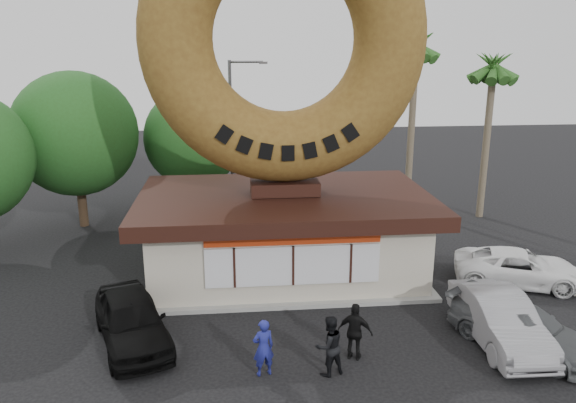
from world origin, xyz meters
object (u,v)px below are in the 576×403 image
(person_center, at_px, (329,346))
(person_right, at_px, (355,332))
(car_silver, at_px, (500,319))
(giant_donut, at_px, (284,40))
(car_white, at_px, (519,268))
(donut_shop, at_px, (285,231))
(street_lamp, at_px, (234,126))
(car_black, at_px, (132,320))
(person_left, at_px, (263,348))
(car_grey, at_px, (522,327))

(person_center, bearing_deg, person_right, -162.87)
(person_center, bearing_deg, car_silver, 171.13)
(giant_donut, bearing_deg, car_white, -12.71)
(donut_shop, height_order, street_lamp, street_lamp)
(car_black, distance_m, car_white, 14.25)
(donut_shop, relative_size, person_left, 6.71)
(giant_donut, distance_m, person_right, 10.53)
(street_lamp, xyz_separation_m, car_black, (-3.29, -15.00, -3.70))
(donut_shop, distance_m, car_white, 9.06)
(donut_shop, distance_m, car_grey, 9.24)
(person_left, height_order, person_right, person_right)
(giant_donut, bearing_deg, car_black, -135.85)
(street_lamp, bearing_deg, car_silver, -63.84)
(street_lamp, bearing_deg, giant_donut, -79.49)
(person_right, distance_m, car_black, 6.75)
(giant_donut, xyz_separation_m, person_left, (-1.26, -7.09, -8.16))
(car_grey, bearing_deg, person_right, 146.49)
(car_white, bearing_deg, car_grey, 173.24)
(person_right, bearing_deg, person_left, 35.84)
(car_black, relative_size, car_white, 0.96)
(donut_shop, height_order, person_left, donut_shop)
(car_grey, bearing_deg, giant_donut, 100.73)
(donut_shop, relative_size, person_right, 6.46)
(giant_donut, bearing_deg, person_right, -77.70)
(giant_donut, height_order, car_white, giant_donut)
(giant_donut, distance_m, car_grey, 12.40)
(donut_shop, bearing_deg, car_black, -135.94)
(person_center, relative_size, car_black, 0.38)
(street_lamp, xyz_separation_m, person_center, (2.40, -17.24, -3.61))
(donut_shop, relative_size, giant_donut, 1.08)
(car_silver, height_order, car_grey, car_silver)
(person_right, xyz_separation_m, car_silver, (4.60, 0.50, -0.10))
(person_right, bearing_deg, donut_shop, -53.43)
(person_center, height_order, person_right, person_center)
(street_lamp, height_order, car_black, street_lamp)
(car_grey, bearing_deg, car_black, 138.13)
(car_silver, height_order, car_white, car_silver)
(giant_donut, xyz_separation_m, person_center, (0.54, -7.24, -8.12))
(street_lamp, relative_size, car_white, 1.68)
(person_center, bearing_deg, car_grey, 166.65)
(car_silver, bearing_deg, person_right, -172.91)
(giant_donut, relative_size, car_grey, 2.30)
(person_center, relative_size, car_white, 0.37)
(car_black, bearing_deg, car_white, -6.91)
(donut_shop, bearing_deg, car_grey, -44.18)
(giant_donut, xyz_separation_m, car_white, (8.78, -1.98, -8.33))
(person_left, bearing_deg, person_center, 159.68)
(car_grey, xyz_separation_m, car_white, (2.20, 4.43, 0.01))
(car_black, distance_m, car_grey, 11.81)
(street_lamp, height_order, car_grey, street_lamp)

